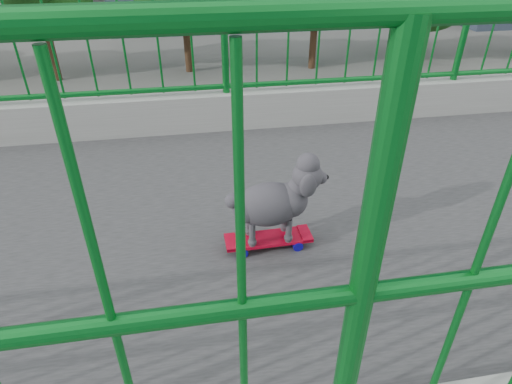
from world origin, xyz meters
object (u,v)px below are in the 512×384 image
object	(u,v)px
car_6	(345,198)
car_4	(439,88)
poodle	(275,200)
car_0	(422,258)
skateboard	(268,240)

from	to	relation	value
car_6	car_4	bearing A→B (deg)	137.85
poodle	car_6	world-z (taller)	poodle
car_0	poodle	bearing A→B (deg)	-41.33
car_4	skateboard	bearing A→B (deg)	145.30
skateboard	poodle	bearing A→B (deg)	90.00
poodle	car_0	distance (m)	10.55
poodle	car_0	world-z (taller)	poodle
skateboard	car_6	xyz separation A→B (m)	(-9.42, 4.48, -6.36)
skateboard	car_0	bearing A→B (deg)	137.32
poodle	car_4	distance (m)	24.05
car_4	car_6	xyz separation A→B (m)	(9.60, -8.69, 0.02)
poodle	car_4	world-z (taller)	poodle
skateboard	car_6	size ratio (longest dim) A/B	0.09
car_0	car_4	world-z (taller)	car_0
car_4	car_6	distance (m)	12.95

